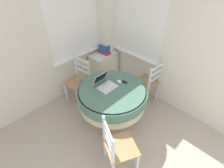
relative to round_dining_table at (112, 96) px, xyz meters
name	(u,v)px	position (x,y,z in m)	size (l,w,h in m)	color
corner_room_shell	(122,52)	(0.26, 0.05, 0.70)	(4.32, 5.15, 2.55)	silver
round_dining_table	(112,96)	(0.00, 0.00, 0.00)	(1.13, 1.13, 0.73)	#4C3D2D
laptop	(105,84)	(-0.03, 0.13, 0.20)	(0.30, 0.32, 0.22)	silver
computer_mouse	(119,82)	(0.19, 0.03, 0.18)	(0.06, 0.10, 0.05)	white
cell_phone	(124,82)	(0.26, -0.03, 0.16)	(0.07, 0.12, 0.01)	#2D2D33
dining_chair_near_back_window	(79,81)	(-0.05, 0.87, -0.13)	(0.43, 0.44, 0.92)	#A87F51
dining_chair_near_right_window	(148,83)	(0.86, -0.14, -0.13)	(0.43, 0.42, 0.92)	#A87F51
dining_chair_camera_near	(118,148)	(-0.57, -0.66, -0.13)	(0.54, 0.54, 0.92)	#A87F51
corner_cabinet	(104,67)	(0.77, 1.02, -0.24)	(0.61, 0.40, 0.68)	silver
storage_box	(104,49)	(0.83, 1.05, 0.19)	(0.16, 0.20, 0.17)	#2D4C93
book_on_cabinet	(105,53)	(0.81, 1.01, 0.12)	(0.15, 0.25, 0.02)	#BC3338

